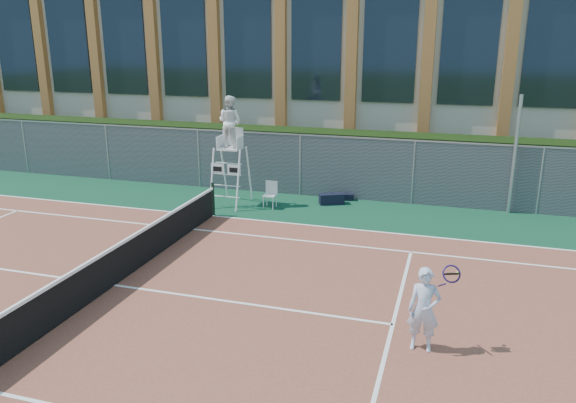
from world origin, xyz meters
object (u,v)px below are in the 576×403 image
(umpire_chair, at_px, (230,125))
(plastic_chair, at_px, (271,192))
(steel_pole, at_px, (515,155))
(tennis_player, at_px, (424,309))

(umpire_chair, xyz_separation_m, plastic_chair, (1.42, -0.03, -2.20))
(steel_pole, height_order, umpire_chair, steel_pole)
(steel_pole, relative_size, umpire_chair, 1.03)
(steel_pole, distance_m, umpire_chair, 9.27)
(umpire_chair, bearing_deg, steel_pole, 10.29)
(plastic_chair, bearing_deg, umpire_chair, 178.97)
(plastic_chair, bearing_deg, tennis_player, -54.55)
(umpire_chair, relative_size, plastic_chair, 4.19)
(umpire_chair, xyz_separation_m, tennis_player, (6.96, -7.80, -1.91))
(tennis_player, bearing_deg, umpire_chair, 131.72)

